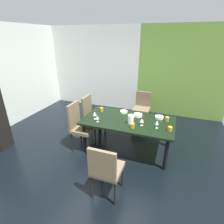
{
  "coord_description": "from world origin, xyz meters",
  "views": [
    {
      "loc": [
        1.4,
        -2.68,
        2.33
      ],
      "look_at": [
        0.24,
        0.51,
        0.85
      ],
      "focal_mm": 28.0,
      "sensor_mm": 36.0,
      "label": 1
    }
  ],
  "objects_px": {
    "chair_left_far": "(92,114)",
    "wine_glass_corner": "(97,118)",
    "serving_bowl_left": "(138,115)",
    "cup_center": "(167,119)",
    "wine_glass_rear": "(95,114)",
    "serving_bowl_right": "(159,117)",
    "cup_north": "(101,110)",
    "wine_glass_east": "(142,121)",
    "cup_south": "(170,129)",
    "chair_head_far": "(142,106)",
    "chair_left_near": "(79,124)",
    "wine_glass_west": "(157,123)",
    "pitcher_near_window": "(131,119)",
    "chair_head_near": "(105,169)",
    "serving_bowl_near_shelf": "(124,112)",
    "cup_front": "(132,126)",
    "dining_table": "(128,123)"
  },
  "relations": [
    {
      "from": "serving_bowl_right",
      "to": "cup_south",
      "type": "distance_m",
      "value": 0.54
    },
    {
      "from": "wine_glass_corner",
      "to": "cup_south",
      "type": "xyz_separation_m",
      "value": [
        1.42,
        0.11,
        -0.05
      ]
    },
    {
      "from": "wine_glass_rear",
      "to": "cup_north",
      "type": "distance_m",
      "value": 0.44
    },
    {
      "from": "chair_left_near",
      "to": "wine_glass_west",
      "type": "bearing_deg",
      "value": 95.21
    },
    {
      "from": "wine_glass_corner",
      "to": "wine_glass_west",
      "type": "bearing_deg",
      "value": 7.02
    },
    {
      "from": "wine_glass_west",
      "to": "wine_glass_east",
      "type": "bearing_deg",
      "value": 177.86
    },
    {
      "from": "chair_left_near",
      "to": "cup_front",
      "type": "height_order",
      "value": "chair_left_near"
    },
    {
      "from": "wine_glass_rear",
      "to": "serving_bowl_near_shelf",
      "type": "bearing_deg",
      "value": 48.23
    },
    {
      "from": "dining_table",
      "to": "cup_center",
      "type": "xyz_separation_m",
      "value": [
        0.77,
        0.23,
        0.12
      ]
    },
    {
      "from": "chair_head_far",
      "to": "wine_glass_east",
      "type": "distance_m",
      "value": 1.52
    },
    {
      "from": "chair_left_near",
      "to": "cup_front",
      "type": "bearing_deg",
      "value": 89.33
    },
    {
      "from": "chair_left_far",
      "to": "serving_bowl_near_shelf",
      "type": "relative_size",
      "value": 6.25
    },
    {
      "from": "chair_head_far",
      "to": "chair_head_near",
      "type": "relative_size",
      "value": 0.98
    },
    {
      "from": "chair_head_far",
      "to": "serving_bowl_left",
      "type": "distance_m",
      "value": 1.11
    },
    {
      "from": "chair_head_near",
      "to": "cup_front",
      "type": "xyz_separation_m",
      "value": [
        0.14,
        1.03,
        0.23
      ]
    },
    {
      "from": "cup_north",
      "to": "wine_glass_east",
      "type": "bearing_deg",
      "value": -19.87
    },
    {
      "from": "cup_north",
      "to": "cup_south",
      "type": "bearing_deg",
      "value": -14.74
    },
    {
      "from": "wine_glass_corner",
      "to": "serving_bowl_left",
      "type": "distance_m",
      "value": 0.91
    },
    {
      "from": "wine_glass_rear",
      "to": "serving_bowl_right",
      "type": "distance_m",
      "value": 1.37
    },
    {
      "from": "wine_glass_east",
      "to": "cup_front",
      "type": "height_order",
      "value": "wine_glass_east"
    },
    {
      "from": "wine_glass_east",
      "to": "chair_head_near",
      "type": "bearing_deg",
      "value": -103.42
    },
    {
      "from": "chair_head_near",
      "to": "wine_glass_west",
      "type": "bearing_deg",
      "value": 64.13
    },
    {
      "from": "chair_left_near",
      "to": "cup_south",
      "type": "height_order",
      "value": "chair_left_near"
    },
    {
      "from": "chair_head_near",
      "to": "wine_glass_east",
      "type": "distance_m",
      "value": 1.26
    },
    {
      "from": "wine_glass_corner",
      "to": "dining_table",
      "type": "bearing_deg",
      "value": 27.1
    },
    {
      "from": "wine_glass_west",
      "to": "cup_south",
      "type": "height_order",
      "value": "wine_glass_west"
    },
    {
      "from": "wine_glass_west",
      "to": "cup_center",
      "type": "bearing_deg",
      "value": 66.13
    },
    {
      "from": "chair_left_far",
      "to": "serving_bowl_left",
      "type": "distance_m",
      "value": 1.17
    },
    {
      "from": "chair_head_near",
      "to": "serving_bowl_near_shelf",
      "type": "distance_m",
      "value": 1.7
    },
    {
      "from": "chair_left_near",
      "to": "serving_bowl_right",
      "type": "height_order",
      "value": "chair_left_near"
    },
    {
      "from": "wine_glass_corner",
      "to": "cup_center",
      "type": "distance_m",
      "value": 1.44
    },
    {
      "from": "serving_bowl_left",
      "to": "cup_center",
      "type": "distance_m",
      "value": 0.62
    },
    {
      "from": "cup_south",
      "to": "cup_center",
      "type": "height_order",
      "value": "cup_center"
    },
    {
      "from": "wine_glass_west",
      "to": "wine_glass_corner",
      "type": "relative_size",
      "value": 1.26
    },
    {
      "from": "wine_glass_west",
      "to": "dining_table",
      "type": "bearing_deg",
      "value": 166.0
    },
    {
      "from": "wine_glass_west",
      "to": "wine_glass_east",
      "type": "height_order",
      "value": "wine_glass_west"
    },
    {
      "from": "wine_glass_rear",
      "to": "serving_bowl_left",
      "type": "xyz_separation_m",
      "value": [
        0.83,
        0.45,
        -0.1
      ]
    },
    {
      "from": "wine_glass_rear",
      "to": "cup_front",
      "type": "height_order",
      "value": "wine_glass_rear"
    },
    {
      "from": "chair_left_far",
      "to": "serving_bowl_left",
      "type": "bearing_deg",
      "value": 87.92
    },
    {
      "from": "wine_glass_west",
      "to": "cup_south",
      "type": "xyz_separation_m",
      "value": [
        0.25,
        -0.03,
        -0.07
      ]
    },
    {
      "from": "pitcher_near_window",
      "to": "serving_bowl_right",
      "type": "bearing_deg",
      "value": 41.25
    },
    {
      "from": "wine_glass_corner",
      "to": "wine_glass_rear",
      "type": "bearing_deg",
      "value": 137.54
    },
    {
      "from": "cup_front",
      "to": "cup_north",
      "type": "xyz_separation_m",
      "value": [
        -0.87,
        0.54,
        -0.0
      ]
    },
    {
      "from": "chair_left_far",
      "to": "wine_glass_west",
      "type": "xyz_separation_m",
      "value": [
        1.61,
        -0.45,
        0.26
      ]
    },
    {
      "from": "chair_left_far",
      "to": "wine_glass_corner",
      "type": "height_order",
      "value": "chair_left_far"
    },
    {
      "from": "wine_glass_west",
      "to": "pitcher_near_window",
      "type": "bearing_deg",
      "value": -179.98
    },
    {
      "from": "wine_glass_east",
      "to": "pitcher_near_window",
      "type": "relative_size",
      "value": 0.75
    },
    {
      "from": "dining_table",
      "to": "wine_glass_corner",
      "type": "distance_m",
      "value": 0.67
    },
    {
      "from": "chair_head_near",
      "to": "cup_center",
      "type": "relative_size",
      "value": 10.37
    },
    {
      "from": "chair_left_near",
      "to": "wine_glass_west",
      "type": "distance_m",
      "value": 1.64
    }
  ]
}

